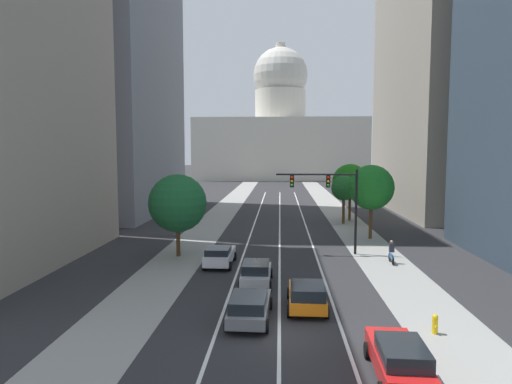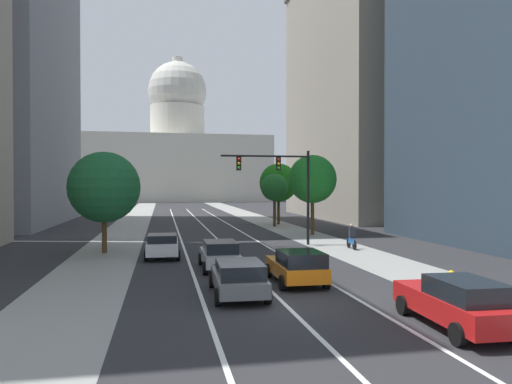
% 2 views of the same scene
% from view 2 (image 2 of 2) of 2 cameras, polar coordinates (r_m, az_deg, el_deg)
% --- Properties ---
extents(ground_plane, '(400.00, 400.00, 0.00)m').
position_cam_2_polar(ground_plane, '(57.01, -6.90, -3.55)').
color(ground_plane, '#2B2B2D').
extents(sidewalk_left, '(4.03, 130.00, 0.01)m').
position_cam_2_polar(sidewalk_left, '(51.97, -15.09, -3.99)').
color(sidewalk_left, gray).
rests_on(sidewalk_left, ground).
extents(sidewalk_right, '(4.03, 130.00, 0.01)m').
position_cam_2_polar(sidewalk_right, '(53.26, 1.92, -3.84)').
color(sidewalk_right, gray).
rests_on(sidewalk_right, ground).
extents(lane_stripe_left, '(0.16, 90.00, 0.01)m').
position_cam_2_polar(lane_stripe_left, '(41.93, -9.27, -5.11)').
color(lane_stripe_left, white).
rests_on(lane_stripe_left, ground).
extents(lane_stripe_center, '(0.16, 90.00, 0.01)m').
position_cam_2_polar(lane_stripe_center, '(42.13, -5.33, -5.07)').
color(lane_stripe_center, white).
rests_on(lane_stripe_center, ground).
extents(lane_stripe_right, '(0.16, 90.00, 0.01)m').
position_cam_2_polar(lane_stripe_right, '(42.52, -1.44, -5.01)').
color(lane_stripe_right, white).
rests_on(lane_stripe_right, ground).
extents(office_tower_far_right, '(19.29, 29.66, 35.16)m').
position_cam_2_polar(office_tower_far_right, '(68.07, 14.75, 12.04)').
color(office_tower_far_right, '#9E9384').
rests_on(office_tower_far_right, ground).
extents(capitol_building, '(48.81, 26.63, 39.82)m').
position_cam_2_polar(capitol_building, '(133.27, -9.44, 4.43)').
color(capitol_building, beige).
rests_on(capitol_building, ground).
extents(car_white, '(2.08, 4.41, 1.46)m').
position_cam_2_polar(car_white, '(28.88, -11.23, -6.29)').
color(car_white, silver).
rests_on(car_white, ground).
extents(car_orange, '(2.14, 4.24, 1.52)m').
position_cam_2_polar(car_orange, '(20.95, 5.00, -8.90)').
color(car_orange, orange).
rests_on(car_orange, ground).
extents(car_gray, '(2.16, 4.62, 1.42)m').
position_cam_2_polar(car_gray, '(18.64, -2.14, -10.24)').
color(car_gray, slate).
rests_on(car_gray, ground).
extents(car_red, '(2.05, 4.68, 1.58)m').
position_cam_2_polar(car_red, '(15.75, 23.10, -12.15)').
color(car_red, red).
rests_on(car_red, ground).
extents(car_silver, '(1.98, 4.22, 1.47)m').
position_cam_2_polar(car_silver, '(24.55, -4.40, -7.51)').
color(car_silver, '#B2B5BA').
rests_on(car_silver, ground).
extents(traffic_signal_mast, '(6.49, 0.39, 6.83)m').
position_cam_2_polar(traffic_signal_mast, '(33.92, 3.18, 1.77)').
color(traffic_signal_mast, black).
rests_on(traffic_signal_mast, ground).
extents(fire_hydrant, '(0.26, 0.35, 0.91)m').
position_cam_2_polar(fire_hydrant, '(20.84, 22.54, -9.93)').
color(fire_hydrant, yellow).
rests_on(fire_hydrant, ground).
extents(cyclist, '(0.37, 1.70, 1.72)m').
position_cam_2_polar(cyclist, '(32.70, 11.49, -5.31)').
color(cyclist, black).
rests_on(cyclist, ground).
extents(street_tree_mid_right, '(4.23, 4.23, 6.99)m').
position_cam_2_polar(street_tree_mid_right, '(41.50, 6.84, 1.55)').
color(street_tree_mid_right, '#51381E').
rests_on(street_tree_mid_right, ground).
extents(street_tree_mid_left, '(4.54, 4.54, 6.49)m').
position_cam_2_polar(street_tree_mid_left, '(31.60, -17.88, 0.55)').
color(street_tree_mid_left, '#51381E').
rests_on(street_tree_mid_left, ground).
extents(street_tree_far_right, '(4.25, 4.25, 6.75)m').
position_cam_2_polar(street_tree_far_right, '(52.27, 2.74, 1.13)').
color(street_tree_far_right, '#51381E').
rests_on(street_tree_far_right, ground).
extents(street_tree_near_right, '(2.87, 2.87, 5.55)m').
position_cam_2_polar(street_tree_near_right, '(49.41, 2.26, 0.53)').
color(street_tree_near_right, '#51381E').
rests_on(street_tree_near_right, ground).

